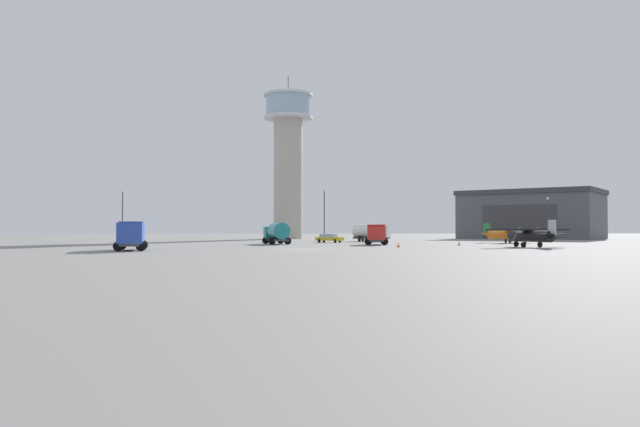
{
  "coord_description": "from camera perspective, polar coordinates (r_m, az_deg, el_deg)",
  "views": [
    {
      "loc": [
        -1.19,
        -65.27,
        2.25
      ],
      "look_at": [
        3.66,
        34.4,
        4.7
      ],
      "focal_mm": 34.18,
      "sensor_mm": 36.0,
      "label": 1
    }
  ],
  "objects": [
    {
      "name": "light_post_west",
      "position": [
        107.68,
        0.41,
        0.3
      ],
      "size": [
        0.44,
        0.44,
        9.23
      ],
      "color": "#38383D",
      "rests_on": "ground_plane"
    },
    {
      "name": "car_yellow",
      "position": [
        96.97,
        0.86,
        -2.3
      ],
      "size": [
        4.6,
        3.75,
        1.37
      ],
      "rotation": [
        0.0,
        0.0,
        5.73
      ],
      "color": "gold",
      "rests_on": "ground_plane"
    },
    {
      "name": "airplane_orange",
      "position": [
        98.96,
        17.23,
        -1.82
      ],
      "size": [
        7.96,
        9.34,
        3.07
      ],
      "rotation": [
        0.0,
        0.0,
        5.67
      ],
      "color": "orange",
      "rests_on": "ground_plane"
    },
    {
      "name": "ground_plane",
      "position": [
        65.32,
        -1.74,
        -3.38
      ],
      "size": [
        400.0,
        400.0,
        0.0
      ],
      "primitive_type": "plane",
      "color": "gray"
    },
    {
      "name": "truck_box_blue",
      "position": [
        65.15,
        -17.25,
        -1.84
      ],
      "size": [
        4.02,
        7.31,
        2.95
      ],
      "rotation": [
        0.0,
        0.0,
        4.91
      ],
      "color": "#38383D",
      "rests_on": "ground_plane"
    },
    {
      "name": "truck_fuel_tanker_teal",
      "position": [
        86.52,
        -4.05,
        -1.78
      ],
      "size": [
        4.27,
        7.47,
        3.04
      ],
      "rotation": [
        0.0,
        0.0,
        1.8
      ],
      "color": "#38383D",
      "rests_on": "ground_plane"
    },
    {
      "name": "traffic_cone_near_left",
      "position": [
        73.97,
        7.35,
        -2.93
      ],
      "size": [
        0.36,
        0.36,
        0.55
      ],
      "color": "black",
      "rests_on": "ground_plane"
    },
    {
      "name": "light_post_east",
      "position": [
        115.33,
        20.55,
        -0.11
      ],
      "size": [
        0.44,
        0.44,
        7.77
      ],
      "color": "#38383D",
      "rests_on": "ground_plane"
    },
    {
      "name": "control_tower",
      "position": [
        134.14,
        -3.0,
        5.61
      ],
      "size": [
        10.69,
        10.69,
        35.76
      ],
      "color": "#B2AD9E",
      "rests_on": "ground_plane"
    },
    {
      "name": "airplane_black",
      "position": [
        76.42,
        19.15,
        -1.89
      ],
      "size": [
        10.85,
        8.53,
        3.23
      ],
      "rotation": [
        0.0,
        0.0,
        1.88
      ],
      "color": "black",
      "rests_on": "ground_plane"
    },
    {
      "name": "truck_box_red",
      "position": [
        84.23,
        5.28,
        -1.86
      ],
      "size": [
        3.7,
        6.65,
        2.79
      ],
      "rotation": [
        0.0,
        0.0,
        4.59
      ],
      "color": "#38383D",
      "rests_on": "ground_plane"
    },
    {
      "name": "light_post_north",
      "position": [
        111.7,
        -18.0,
        0.24
      ],
      "size": [
        0.44,
        0.44,
        8.98
      ],
      "color": "#38383D",
      "rests_on": "ground_plane"
    },
    {
      "name": "truck_fuel_tanker_white",
      "position": [
        104.41,
        4.82,
        -1.71
      ],
      "size": [
        6.56,
        4.56,
        2.99
      ],
      "rotation": [
        0.0,
        0.0,
        5.88
      ],
      "color": "#38383D",
      "rests_on": "ground_plane"
    },
    {
      "name": "traffic_cone_near_right",
      "position": [
        83.11,
        12.89,
        -2.72
      ],
      "size": [
        0.36,
        0.36,
        0.6
      ],
      "color": "black",
      "rests_on": "ground_plane"
    },
    {
      "name": "hangar",
      "position": [
        141.58,
        19.17,
        -0.1
      ],
      "size": [
        33.93,
        32.34,
        10.53
      ],
      "rotation": [
        0.0,
        0.0,
        -2.24
      ],
      "color": "#4C5159",
      "rests_on": "ground_plane"
    }
  ]
}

